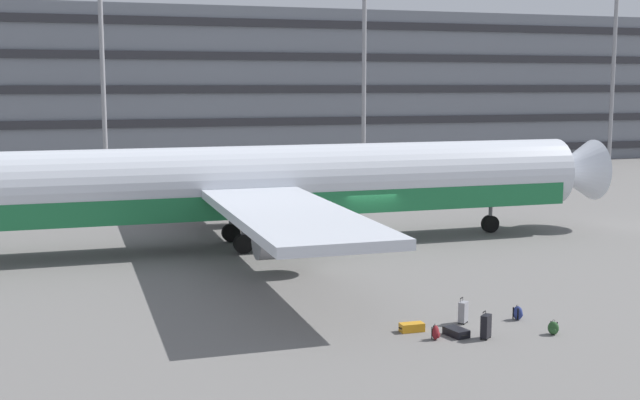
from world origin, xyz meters
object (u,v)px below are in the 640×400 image
object	(u,v)px
suitcase_large	(463,312)
backpack_upright	(436,333)
airliner	(254,185)
backpack_teal	(518,313)
suitcase_red	(412,327)
suitcase_silver	(486,326)
backpack_scuffed	(553,328)
suitcase_laid_flat	(456,332)

from	to	relation	value
suitcase_large	backpack_upright	size ratio (longest dim) A/B	1.72
airliner	backpack_upright	distance (m)	16.17
backpack_teal	suitcase_red	bearing A→B (deg)	-178.12
suitcase_large	backpack_teal	bearing A→B (deg)	-5.27
suitcase_silver	backpack_upright	xyz separation A→B (m)	(-1.49, 0.39, -0.19)
airliner	backpack_scuffed	size ratio (longest dim) A/B	80.33
suitcase_red	suitcase_large	size ratio (longest dim) A/B	0.94
backpack_teal	backpack_upright	bearing A→B (deg)	-162.34
backpack_upright	backpack_teal	size ratio (longest dim) A/B	0.97
suitcase_large	backpack_scuffed	bearing A→B (deg)	-42.87
backpack_teal	backpack_scuffed	distance (m)	1.78
suitcase_large	backpack_upright	world-z (taller)	suitcase_large
suitcase_silver	backpack_teal	xyz separation A→B (m)	(2.03, 1.51, -0.18)
airliner	suitcase_laid_flat	world-z (taller)	airliner
suitcase_laid_flat	backpack_scuffed	bearing A→B (deg)	-15.34
backpack_upright	backpack_teal	bearing A→B (deg)	17.66
suitcase_large	backpack_upright	distance (m)	2.06
suitcase_laid_flat	backpack_scuffed	world-z (taller)	backpack_scuffed
backpack_teal	backpack_scuffed	bearing A→B (deg)	-84.26
suitcase_red	backpack_scuffed	xyz separation A→B (m)	(4.05, -1.65, 0.07)
suitcase_silver	suitcase_red	bearing A→B (deg)	143.27
suitcase_laid_flat	suitcase_red	bearing A→B (deg)	143.06
suitcase_red	backpack_scuffed	world-z (taller)	backpack_scuffed
suitcase_silver	backpack_teal	bearing A→B (deg)	36.63
suitcase_laid_flat	suitcase_large	size ratio (longest dim) A/B	1.04
suitcase_red	suitcase_laid_flat	bearing A→B (deg)	-36.94
backpack_upright	backpack_scuffed	bearing A→B (deg)	-10.02
airliner	suitcase_large	size ratio (longest dim) A/B	44.38
suitcase_silver	backpack_upright	size ratio (longest dim) A/B	1.73
airliner	suitcase_laid_flat	size ratio (longest dim) A/B	42.64
airliner	suitcase_silver	distance (m)	16.77
backpack_scuffed	suitcase_laid_flat	bearing A→B (deg)	164.66
suitcase_laid_flat	backpack_scuffed	xyz separation A→B (m)	(2.93, -0.80, 0.08)
suitcase_red	backpack_upright	xyz separation A→B (m)	(0.35, -0.99, 0.08)
backpack_scuffed	suitcase_silver	bearing A→B (deg)	173.07
airliner	backpack_teal	distance (m)	15.93
suitcase_laid_flat	backpack_teal	distance (m)	2.92
suitcase_laid_flat	suitcase_red	distance (m)	1.40
suitcase_large	backpack_scuffed	distance (m)	2.87
backpack_teal	suitcase_large	bearing A→B (deg)	174.73
suitcase_red	backpack_scuffed	bearing A→B (deg)	-22.12
suitcase_red	suitcase_large	distance (m)	1.99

